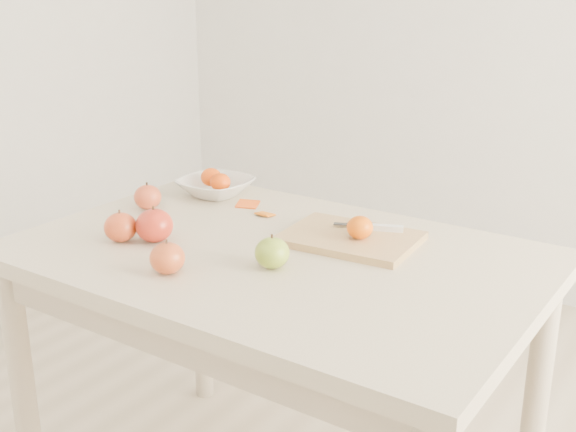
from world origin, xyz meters
The scene contains 14 objects.
table centered at (0.00, 0.00, 0.65)m, with size 1.20×0.80×0.75m.
cutting_board centered at (0.11, 0.15, 0.76)m, with size 0.31×0.23×0.02m, color tan.
board_tangerine centered at (0.14, 0.14, 0.80)m, with size 0.06×0.06×0.05m, color #E75308.
fruit_bowl centered at (-0.40, 0.26, 0.77)m, with size 0.20×0.20×0.05m, color white.
bowl_tangerine_near centered at (-0.42, 0.27, 0.80)m, with size 0.06×0.06×0.05m, color #E34208.
bowl_tangerine_far centered at (-0.37, 0.25, 0.80)m, with size 0.06×0.06×0.05m, color #E14307.
orange_peel_a centered at (-0.26, 0.23, 0.75)m, with size 0.06×0.04×0.00m, color #E95110.
orange_peel_b centered at (-0.17, 0.19, 0.75)m, with size 0.04×0.04×0.00m, color orange.
paring_knife centered at (0.16, 0.22, 0.78)m, with size 0.16×0.08×0.01m.
apple_green centered at (0.05, -0.09, 0.78)m, with size 0.08×0.08×0.07m, color olive.
apple_red_e centered at (-0.11, -0.24, 0.78)m, with size 0.08×0.08×0.07m, color #A12B1E.
apple_red_c centered at (-0.27, -0.11, 0.79)m, with size 0.09×0.09×0.08m, color maroon.
apple_red_d centered at (-0.34, -0.16, 0.79)m, with size 0.08×0.08×0.07m, color maroon.
apple_red_a centered at (-0.47, 0.06, 0.78)m, with size 0.07×0.07×0.07m, color #A02018.
Camera 1 is at (0.90, -1.27, 1.35)m, focal length 45.00 mm.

